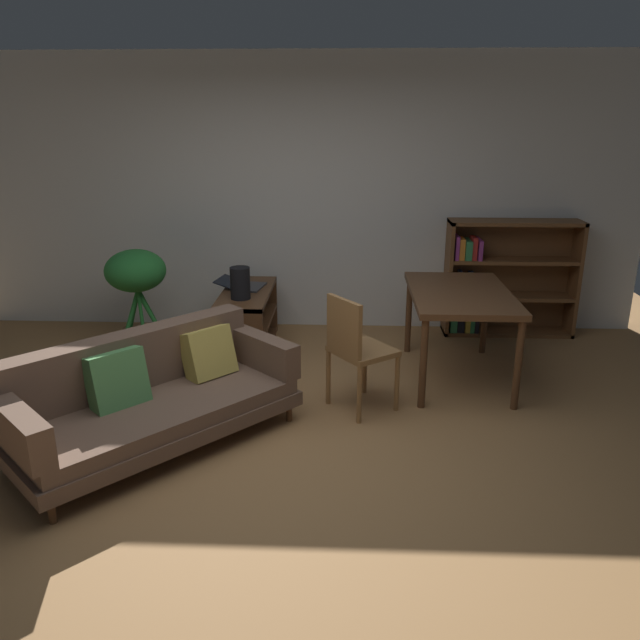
% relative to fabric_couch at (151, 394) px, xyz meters
% --- Properties ---
extents(ground_plane, '(8.16, 8.16, 0.00)m').
position_rel_fabric_couch_xyz_m(ground_plane, '(0.83, -0.15, -0.34)').
color(ground_plane, '#9E7042').
extents(back_wall_panel, '(6.80, 0.10, 2.70)m').
position_rel_fabric_couch_xyz_m(back_wall_panel, '(0.83, 2.55, 1.01)').
color(back_wall_panel, silver).
rests_on(back_wall_panel, ground_plane).
extents(fabric_couch, '(1.87, 1.91, 0.72)m').
position_rel_fabric_couch_xyz_m(fabric_couch, '(0.00, 0.00, 0.00)').
color(fabric_couch, '#56351E').
rests_on(fabric_couch, ground_plane).
extents(media_console, '(0.44, 1.11, 0.57)m').
position_rel_fabric_couch_xyz_m(media_console, '(0.37, 1.76, -0.06)').
color(media_console, '#56351E').
rests_on(media_console, ground_plane).
extents(open_laptop, '(0.48, 0.40, 0.08)m').
position_rel_fabric_couch_xyz_m(open_laptop, '(0.32, 1.89, 0.25)').
color(open_laptop, '#333338').
rests_on(open_laptop, media_console).
extents(desk_speaker, '(0.18, 0.18, 0.28)m').
position_rel_fabric_couch_xyz_m(desk_speaker, '(0.36, 1.51, 0.37)').
color(desk_speaker, black).
rests_on(desk_speaker, media_console).
extents(potted_floor_plant, '(0.55, 0.55, 0.96)m').
position_rel_fabric_couch_xyz_m(potted_floor_plant, '(-0.63, 1.71, 0.30)').
color(potted_floor_plant, brown).
rests_on(potted_floor_plant, ground_plane).
extents(dining_table, '(0.80, 1.27, 0.76)m').
position_rel_fabric_couch_xyz_m(dining_table, '(2.23, 1.17, 0.33)').
color(dining_table, '#56351E').
rests_on(dining_table, ground_plane).
extents(dining_chair_near, '(0.56, 0.57, 0.88)m').
position_rel_fabric_couch_xyz_m(dining_chair_near, '(1.37, 0.53, 0.16)').
color(dining_chair_near, olive).
rests_on(dining_chair_near, ground_plane).
extents(bookshelf, '(1.28, 0.32, 1.15)m').
position_rel_fabric_couch_xyz_m(bookshelf, '(2.84, 2.36, 0.22)').
color(bookshelf, brown).
rests_on(bookshelf, ground_plane).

